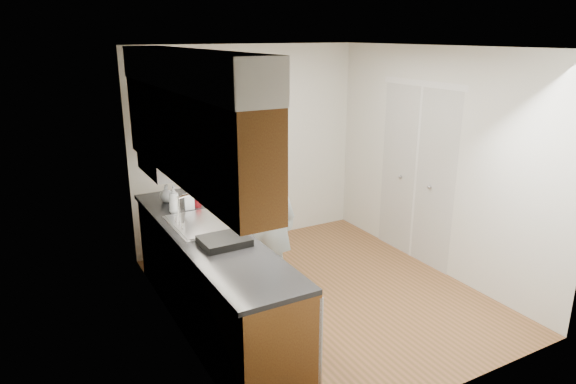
% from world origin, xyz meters
% --- Properties ---
extents(floor, '(3.50, 3.50, 0.00)m').
position_xyz_m(floor, '(0.00, 0.00, 0.00)').
color(floor, brown).
rests_on(floor, ground).
extents(ceiling, '(3.50, 3.50, 0.00)m').
position_xyz_m(ceiling, '(0.00, 0.00, 2.50)').
color(ceiling, white).
rests_on(ceiling, wall_left).
extents(wall_left, '(0.02, 3.50, 2.50)m').
position_xyz_m(wall_left, '(-1.50, 0.00, 1.25)').
color(wall_left, silver).
rests_on(wall_left, floor).
extents(wall_right, '(0.02, 3.50, 2.50)m').
position_xyz_m(wall_right, '(1.50, 0.00, 1.25)').
color(wall_right, silver).
rests_on(wall_right, floor).
extents(wall_back, '(3.00, 0.02, 2.50)m').
position_xyz_m(wall_back, '(0.00, 1.75, 1.25)').
color(wall_back, silver).
rests_on(wall_back, floor).
extents(counter, '(0.64, 2.80, 1.30)m').
position_xyz_m(counter, '(-1.20, -0.00, 0.49)').
color(counter, brown).
rests_on(counter, floor).
extents(upper_cabinets, '(0.47, 2.80, 1.21)m').
position_xyz_m(upper_cabinets, '(-1.33, 0.05, 1.95)').
color(upper_cabinets, brown).
rests_on(upper_cabinets, wall_left).
extents(closet_door, '(0.02, 1.22, 2.05)m').
position_xyz_m(closet_door, '(1.49, 0.30, 1.02)').
color(closet_door, silver).
rests_on(closet_door, wall_right).
extents(floor_mat, '(0.65, 0.96, 0.02)m').
position_xyz_m(floor_mat, '(-0.49, 0.24, 0.01)').
color(floor_mat, slate).
rests_on(floor_mat, floor).
extents(person, '(0.66, 0.84, 2.12)m').
position_xyz_m(person, '(-0.49, 0.24, 1.08)').
color(person, '#A0B7C3').
rests_on(person, floor_mat).
extents(soap_bottle_a, '(0.11, 0.11, 0.27)m').
position_xyz_m(soap_bottle_a, '(-1.31, 0.63, 1.08)').
color(soap_bottle_a, silver).
rests_on(soap_bottle_a, counter).
extents(soap_bottle_b, '(0.11, 0.11, 0.22)m').
position_xyz_m(soap_bottle_b, '(-1.15, 0.68, 1.05)').
color(soap_bottle_b, silver).
rests_on(soap_bottle_b, counter).
extents(soap_bottle_c, '(0.19, 0.19, 0.19)m').
position_xyz_m(soap_bottle_c, '(-1.28, 1.00, 1.03)').
color(soap_bottle_c, silver).
rests_on(soap_bottle_c, counter).
extents(soda_can, '(0.07, 0.07, 0.12)m').
position_xyz_m(soda_can, '(-1.06, 0.68, 1.00)').
color(soda_can, '#A51C24').
rests_on(soda_can, counter).
extents(steel_can, '(0.07, 0.07, 0.11)m').
position_xyz_m(steel_can, '(-1.09, 0.82, 0.99)').
color(steel_can, '#A5A5AA').
rests_on(steel_can, counter).
extents(dish_rack, '(0.39, 0.33, 0.06)m').
position_xyz_m(dish_rack, '(-1.19, -0.34, 0.97)').
color(dish_rack, black).
rests_on(dish_rack, counter).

